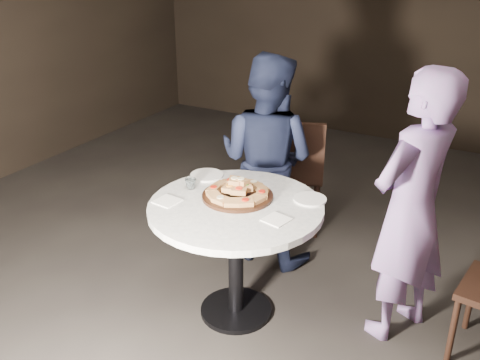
% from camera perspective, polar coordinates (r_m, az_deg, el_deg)
% --- Properties ---
extents(floor, '(7.00, 7.00, 0.00)m').
position_cam_1_polar(floor, '(3.47, 0.75, -12.91)').
color(floor, black).
rests_on(floor, ground).
extents(table, '(1.25, 1.25, 0.74)m').
position_cam_1_polar(table, '(3.06, -0.46, -4.92)').
color(table, black).
rests_on(table, ground).
extents(serving_board, '(0.51, 0.51, 0.02)m').
position_cam_1_polar(serving_board, '(3.07, -0.26, -1.70)').
color(serving_board, black).
rests_on(serving_board, table).
extents(focaccia_pile, '(0.36, 0.37, 0.10)m').
position_cam_1_polar(focaccia_pile, '(3.06, -0.26, -1.04)').
color(focaccia_pile, '#A67240').
rests_on(focaccia_pile, serving_board).
extents(plate_left, '(0.27, 0.27, 0.01)m').
position_cam_1_polar(plate_left, '(3.36, -3.57, 0.53)').
color(plate_left, white).
rests_on(plate_left, table).
extents(plate_right, '(0.25, 0.25, 0.01)m').
position_cam_1_polar(plate_right, '(3.07, 7.47, -2.03)').
color(plate_right, white).
rests_on(plate_right, table).
extents(water_glass, '(0.07, 0.07, 0.06)m').
position_cam_1_polar(water_glass, '(3.19, -5.29, -0.40)').
color(water_glass, silver).
rests_on(water_glass, table).
extents(napkin_near, '(0.14, 0.14, 0.01)m').
position_cam_1_polar(napkin_near, '(3.06, -7.78, -2.24)').
color(napkin_near, white).
rests_on(napkin_near, table).
extents(napkin_far, '(0.15, 0.15, 0.01)m').
position_cam_1_polar(napkin_far, '(2.84, 3.91, -4.24)').
color(napkin_far, white).
rests_on(napkin_far, table).
extents(chair_far, '(0.57, 0.58, 0.93)m').
position_cam_1_polar(chair_far, '(4.04, 5.76, 1.31)').
color(chair_far, black).
rests_on(chair_far, ground).
extents(diner_navy, '(0.73, 0.58, 1.46)m').
position_cam_1_polar(diner_navy, '(3.64, 2.82, 2.15)').
color(diner_navy, black).
rests_on(diner_navy, ground).
extents(diner_teal, '(0.58, 0.67, 1.56)m').
position_cam_1_polar(diner_teal, '(3.01, 17.75, -3.03)').
color(diner_teal, '#7D64A1').
rests_on(diner_teal, ground).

